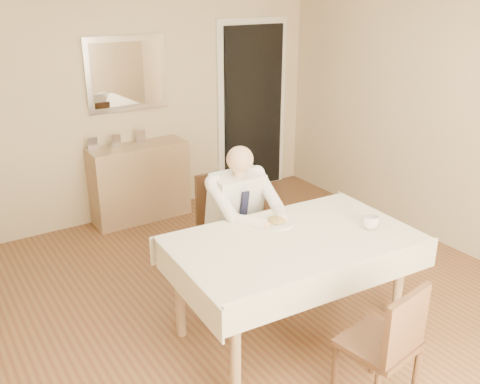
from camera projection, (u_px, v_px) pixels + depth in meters
room at (268, 160)px, 3.61m from camera, size 5.00×5.02×2.60m
doorway at (253, 109)px, 6.43m from camera, size 0.96×0.07×2.10m
mirror at (127, 74)px, 5.45m from camera, size 0.86×0.04×0.76m
dining_table at (293, 248)px, 3.77m from camera, size 1.77×1.11×0.75m
chair_far at (227, 221)px, 4.51m from camera, size 0.47×0.47×0.95m
chair_near at (388, 342)px, 3.11m from camera, size 0.45×0.46×0.84m
seated_man at (247, 217)px, 4.22m from camera, size 0.48×0.72×1.24m
plate at (276, 223)px, 3.95m from camera, size 0.26×0.26×0.02m
food at (276, 220)px, 3.94m from camera, size 0.14×0.14×0.06m
knife at (286, 222)px, 3.91m from camera, size 0.01×0.13×0.01m
fork at (277, 225)px, 3.87m from camera, size 0.01×0.13×0.01m
coffee_mug at (371, 222)px, 3.86m from camera, size 0.14×0.14×0.10m
sideboard at (140, 182)px, 5.74m from camera, size 1.04×0.36×0.83m
photo_frame_left at (93, 144)px, 5.38m from camera, size 0.10×0.02×0.14m
photo_frame_center at (116, 141)px, 5.49m from camera, size 0.10×0.02×0.14m
photo_frame_right at (141, 136)px, 5.67m from camera, size 0.10×0.02×0.14m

